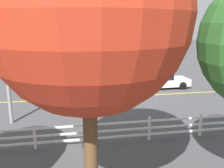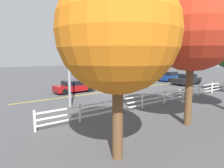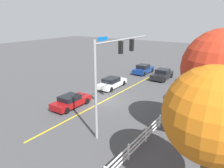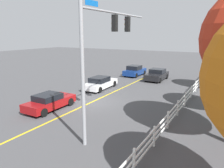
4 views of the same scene
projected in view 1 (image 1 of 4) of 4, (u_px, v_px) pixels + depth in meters
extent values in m
plane|color=#444447|center=(113.00, 97.00, 18.88)|extent=(120.00, 120.00, 0.00)
cube|color=gold|center=(164.00, 94.00, 19.56)|extent=(28.00, 0.16, 0.01)
cylinder|color=gray|center=(5.00, 57.00, 13.11)|extent=(0.20, 0.20, 7.38)
cube|color=black|center=(68.00, 1.00, 13.01)|extent=(0.32, 0.28, 1.00)
sphere|color=orange|center=(68.00, 2.00, 13.16)|extent=(0.17, 0.17, 0.17)
sphere|color=#148C19|center=(68.00, 8.00, 13.23)|extent=(0.17, 0.17, 0.17)
cube|color=black|center=(102.00, 2.00, 13.31)|extent=(0.32, 0.28, 1.00)
sphere|color=orange|center=(102.00, 2.00, 13.46)|extent=(0.17, 0.17, 0.17)
sphere|color=#148C19|center=(102.00, 8.00, 13.53)|extent=(0.17, 0.17, 0.17)
cube|color=silver|center=(161.00, 82.00, 21.37)|extent=(4.75, 1.93, 0.58)
cube|color=black|center=(158.00, 76.00, 21.19)|extent=(2.13, 1.67, 0.52)
cylinder|color=black|center=(174.00, 81.00, 22.53)|extent=(0.65, 0.24, 0.64)
cylinder|color=black|center=(183.00, 86.00, 20.94)|extent=(0.65, 0.24, 0.64)
cylinder|color=black|center=(140.00, 83.00, 21.89)|extent=(0.65, 0.24, 0.64)
cylinder|color=black|center=(146.00, 88.00, 20.31)|extent=(0.65, 0.24, 0.64)
cube|color=maroon|center=(70.00, 86.00, 19.97)|extent=(4.30, 1.75, 0.61)
cube|color=black|center=(67.00, 80.00, 19.81)|extent=(1.93, 1.57, 0.46)
cylinder|color=black|center=(88.00, 85.00, 21.04)|extent=(0.64, 0.22, 0.64)
cylinder|color=black|center=(89.00, 90.00, 19.49)|extent=(0.64, 0.22, 0.64)
cylinder|color=black|center=(52.00, 87.00, 20.55)|extent=(0.64, 0.22, 0.64)
cylinder|color=black|center=(51.00, 92.00, 19.00)|extent=(0.64, 0.22, 0.64)
cube|color=white|center=(200.00, 125.00, 12.26)|extent=(0.10, 0.10, 1.15)
cube|color=white|center=(149.00, 128.00, 11.82)|extent=(0.10, 0.10, 1.15)
cube|color=white|center=(94.00, 133.00, 11.38)|extent=(0.10, 0.10, 1.15)
cube|color=white|center=(35.00, 137.00, 10.95)|extent=(0.10, 0.10, 1.15)
cube|color=white|center=(201.00, 117.00, 12.17)|extent=(26.00, 0.06, 0.09)
cube|color=white|center=(200.00, 124.00, 12.26)|extent=(26.00, 0.06, 0.09)
cube|color=white|center=(200.00, 130.00, 12.33)|extent=(26.00, 0.06, 0.09)
cylinder|color=brown|center=(91.00, 152.00, 7.11)|extent=(0.40, 0.40, 3.69)
sphere|color=#B22D19|center=(88.00, 13.00, 6.21)|extent=(5.16, 5.16, 5.16)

